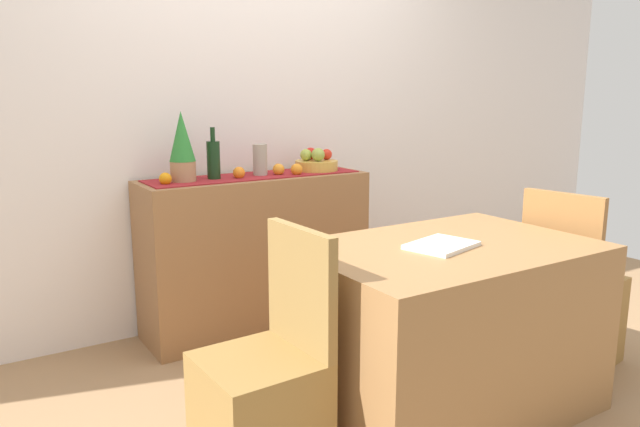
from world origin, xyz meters
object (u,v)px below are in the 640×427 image
object	(u,v)px
wine_bottle	(213,159)
open_book	(442,245)
ceramic_vase	(260,160)
potted_plant	(182,147)
chair_by_corner	(570,311)
fruit_bowl	(317,165)
dining_table	(445,327)
chair_near_window	(263,405)
sideboard_console	(256,253)

from	to	relation	value
wine_bottle	open_book	xyz separation A→B (m)	(0.46, -1.30, -0.26)
ceramic_vase	potted_plant	size ratio (longest dim) A/B	0.48
chair_by_corner	ceramic_vase	bearing A→B (deg)	130.98
fruit_bowl	open_book	size ratio (longest dim) A/B	0.91
potted_plant	chair_by_corner	bearing A→B (deg)	-39.25
fruit_bowl	dining_table	size ratio (longest dim) A/B	0.21
fruit_bowl	potted_plant	bearing A→B (deg)	180.00
chair_near_window	dining_table	bearing A→B (deg)	-0.04
chair_by_corner	sideboard_console	bearing A→B (deg)	131.88
open_book	dining_table	bearing A→B (deg)	3.78
chair_near_window	wine_bottle	bearing A→B (deg)	73.99
fruit_bowl	chair_near_window	world-z (taller)	fruit_bowl
sideboard_console	chair_near_window	distance (m)	1.43
dining_table	ceramic_vase	bearing A→B (deg)	100.29
sideboard_console	open_book	bearing A→B (deg)	-80.74
fruit_bowl	wine_bottle	bearing A→B (deg)	180.00
potted_plant	dining_table	xyz separation A→B (m)	(0.69, -1.28, -0.72)
fruit_bowl	chair_by_corner	xyz separation A→B (m)	(0.73, -1.28, -0.67)
sideboard_console	wine_bottle	bearing A→B (deg)	180.00
fruit_bowl	wine_bottle	xyz separation A→B (m)	(-0.66, 0.00, 0.08)
chair_by_corner	wine_bottle	bearing A→B (deg)	137.43
fruit_bowl	ceramic_vase	world-z (taller)	ceramic_vase
ceramic_vase	chair_by_corner	world-z (taller)	ceramic_vase
fruit_bowl	potted_plant	size ratio (longest dim) A/B	0.68
potted_plant	sideboard_console	bearing A→B (deg)	0.00
ceramic_vase	chair_by_corner	size ratio (longest dim) A/B	0.20
sideboard_console	potted_plant	world-z (taller)	potted_plant
ceramic_vase	wine_bottle	bearing A→B (deg)	180.00
open_book	potted_plant	bearing A→B (deg)	101.11
fruit_bowl	ceramic_vase	xyz separation A→B (m)	(-0.38, 0.00, 0.06)
sideboard_console	chair_by_corner	world-z (taller)	chair_by_corner
ceramic_vase	open_book	bearing A→B (deg)	-82.28
chair_near_window	fruit_bowl	bearing A→B (deg)	51.21
potted_plant	open_book	size ratio (longest dim) A/B	1.34
potted_plant	dining_table	bearing A→B (deg)	-61.74
sideboard_console	dining_table	world-z (taller)	sideboard_console
ceramic_vase	potted_plant	xyz separation A→B (m)	(-0.45, 0.00, 0.10)
wine_bottle	potted_plant	bearing A→B (deg)	180.00
potted_plant	chair_by_corner	size ratio (longest dim) A/B	0.42
fruit_bowl	chair_by_corner	bearing A→B (deg)	-60.18
fruit_bowl	chair_by_corner	world-z (taller)	fruit_bowl
potted_plant	wine_bottle	bearing A→B (deg)	0.00
chair_near_window	sideboard_console	bearing A→B (deg)	64.37
open_book	fruit_bowl	bearing A→B (deg)	66.29
sideboard_console	fruit_bowl	size ratio (longest dim) A/B	5.12
wine_bottle	chair_near_window	xyz separation A→B (m)	(-0.37, -1.28, -0.74)
sideboard_console	open_book	xyz separation A→B (m)	(0.21, -1.30, 0.30)
sideboard_console	wine_bottle	size ratio (longest dim) A/B	4.59
potted_plant	open_book	xyz separation A→B (m)	(0.63, -1.30, -0.34)
open_book	chair_by_corner	xyz separation A→B (m)	(0.94, 0.02, -0.48)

